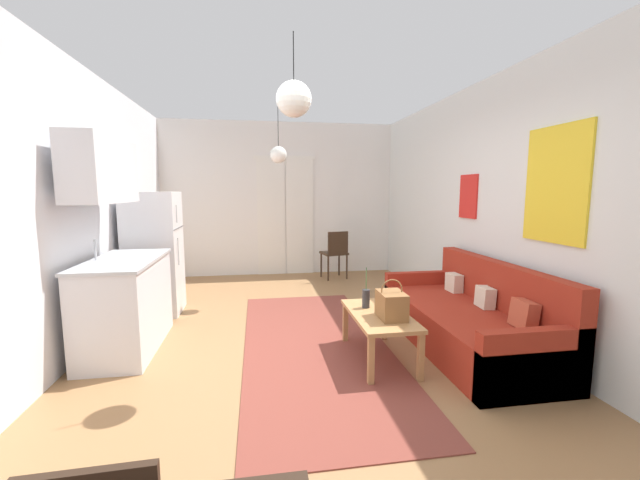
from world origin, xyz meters
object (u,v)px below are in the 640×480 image
coffee_table (379,319)px  accent_chair (335,251)px  pendant_lamp_far (278,155)px  couch (471,321)px  refrigerator (154,253)px  pendant_lamp_near (294,99)px  bamboo_vase (366,298)px  handbag (391,305)px

coffee_table → accent_chair: 3.36m
accent_chair → pendant_lamp_far: (-1.06, -1.18, 1.58)m
couch → accent_chair: size_ratio=2.50×
couch → refrigerator: 3.87m
coffee_table → pendant_lamp_far: 2.86m
coffee_table → pendant_lamp_near: pendant_lamp_near is taller
pendant_lamp_far → refrigerator: bearing=-168.0°
pendant_lamp_far → pendant_lamp_near: bearing=-90.0°
accent_chair → pendant_lamp_near: size_ratio=1.31×
bamboo_vase → pendant_lamp_near: size_ratio=0.60×
refrigerator → couch: bearing=-26.1°
accent_chair → pendant_lamp_near: pendant_lamp_near is taller
bamboo_vase → accent_chair: 3.18m
coffee_table → handbag: (0.06, -0.15, 0.18)m
pendant_lamp_near → refrigerator: bearing=129.7°
coffee_table → handbag: size_ratio=2.81×
refrigerator → accent_chair: refrigerator is taller
couch → accent_chair: accent_chair is taller
pendant_lamp_near → bamboo_vase: bearing=24.6°
bamboo_vase → refrigerator: 2.87m
bamboo_vase → pendant_lamp_near: bearing=-155.4°
refrigerator → pendant_lamp_far: (1.63, 0.35, 1.30)m
accent_chair → bamboo_vase: bearing=71.9°
coffee_table → accent_chair: size_ratio=1.16×
couch → pendant_lamp_near: bearing=-171.4°
handbag → couch: bearing=16.3°
coffee_table → couch: bearing=7.4°
handbag → pendant_lamp_near: 1.95m
couch → coffee_table: size_ratio=2.15×
pendant_lamp_near → pendant_lamp_far: bearing=90.0°
coffee_table → pendant_lamp_near: size_ratio=1.52×
handbag → refrigerator: bearing=141.7°
couch → pendant_lamp_near: pendant_lamp_near is taller
pendant_lamp_near → accent_chair: bearing=73.1°
couch → pendant_lamp_far: bearing=131.7°
coffee_table → bamboo_vase: bearing=111.8°
bamboo_vase → pendant_lamp_far: 2.61m
couch → handbag: 1.04m
handbag → refrigerator: (-2.49, 1.97, 0.21)m
bamboo_vase → refrigerator: bearing=145.3°
couch → coffee_table: couch is taller
couch → pendant_lamp_far: 3.27m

